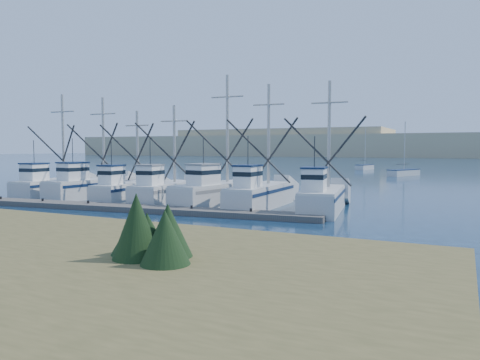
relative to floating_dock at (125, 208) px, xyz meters
name	(u,v)px	position (x,y,z in m)	size (l,w,h in m)	color
ground	(182,239)	(8.89, -6.72, -0.18)	(500.00, 500.00, 0.00)	#0B1E33
floating_dock	(125,208)	(0.00, 0.00, 0.00)	(27.09, 1.81, 0.36)	#5A5651
dune_ridge	(436,146)	(8.89, 203.28, 4.82)	(360.00, 60.00, 10.00)	tan
trawler_fleet	(168,190)	(0.14, 4.96, 0.78)	(27.53, 8.83, 9.73)	silver
sailboat_near	(404,173)	(12.40, 48.77, 0.31)	(4.18, 6.51, 8.10)	silver
sailboat_far	(365,167)	(3.37, 65.81, 0.32)	(2.76, 5.36, 8.10)	silver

